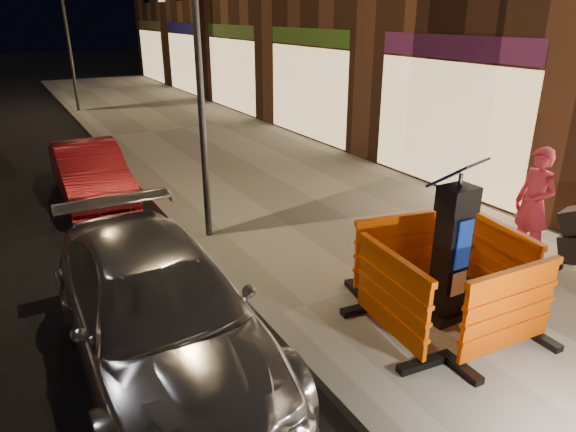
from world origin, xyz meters
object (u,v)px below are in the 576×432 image
parking_kiosk (452,247)px  car_silver (165,361)px  man (534,204)px  car_red (94,200)px  barrier_kerbside (391,297)px  barrier_front (509,313)px  barrier_bldgside (497,263)px  barrier_back (399,252)px

parking_kiosk → car_silver: parking_kiosk is taller
parking_kiosk → man: bearing=22.5°
car_red → barrier_kerbside: bearing=-73.0°
barrier_front → barrier_kerbside: size_ratio=1.00×
car_silver → car_red: 6.55m
barrier_kerbside → car_red: (-2.23, 7.67, -0.73)m
parking_kiosk → car_silver: bearing=169.9°
car_red → man: (5.75, -6.98, 1.09)m
barrier_bldgside → barrier_back: bearing=54.7°
barrier_front → man: size_ratio=0.79×
barrier_kerbside → parking_kiosk: bearing=-84.3°
barrier_kerbside → barrier_bldgside: bearing=-84.3°
parking_kiosk → car_silver: 3.87m
parking_kiosk → barrier_kerbside: size_ratio=1.40×
barrier_kerbside → car_red: size_ratio=0.38×
parking_kiosk → barrier_back: 1.05m
car_silver → barrier_front: bearing=-29.7°
barrier_kerbside → car_red: bearing=21.9°
car_silver → barrier_back: bearing=-2.0°
barrier_back → barrier_front: bearing=-79.3°
barrier_back → parking_kiosk: bearing=-79.3°
barrier_bldgside → car_red: bearing=38.0°
barrier_kerbside → man: man is taller
parking_kiosk → barrier_bldgside: 1.05m
parking_kiosk → car_red: size_ratio=0.53×
barrier_front → car_red: 9.21m
parking_kiosk → barrier_kerbside: bearing=-172.3°
barrier_front → barrier_bldgside: same height
barrier_bldgside → car_silver: 4.66m
barrier_back → barrier_kerbside: size_ratio=1.00×
car_silver → barrier_bldgside: bearing=-13.3°
parking_kiosk → barrier_front: 1.05m
car_silver → man: bearing=-3.3°
barrier_back → car_silver: barrier_back is taller
barrier_bldgside → parking_kiosk: bearing=99.7°
barrier_front → car_silver: barrier_front is taller
barrier_front → barrier_back: bearing=92.7°
parking_kiosk → car_silver: (-3.51, 1.12, -1.19)m
barrier_kerbside → barrier_back: bearing=-39.3°
barrier_back → barrier_kerbside: (-0.95, -0.95, 0.00)m
car_silver → car_red: size_ratio=1.28×
parking_kiosk → car_red: (-3.18, 7.67, -1.19)m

